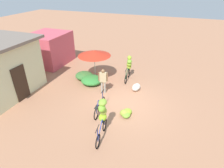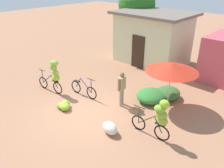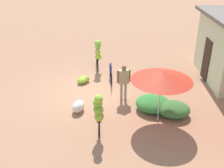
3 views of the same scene
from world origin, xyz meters
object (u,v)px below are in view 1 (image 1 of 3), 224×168
at_px(bicycle_leftmost, 102,115).
at_px(person_vendor, 103,79).
at_px(market_umbrella, 94,53).
at_px(bicycle_near_pile, 100,107).
at_px(banana_pile_on_ground, 126,113).
at_px(bicycle_center_loaded, 129,66).
at_px(shop_pink, 49,49).
at_px(produce_sack, 136,87).

distance_m(bicycle_leftmost, person_vendor, 3.41).
xyz_separation_m(market_umbrella, bicycle_near_pile, (-3.44, -1.86, -1.51)).
bearing_deg(banana_pile_on_ground, bicycle_center_loaded, 14.49).
relative_size(shop_pink, bicycle_center_loaded, 1.98).
bearing_deg(bicycle_near_pile, banana_pile_on_ground, -79.43).
bearing_deg(shop_pink, person_vendor, -115.99).
bearing_deg(bicycle_center_loaded, market_umbrella, 111.51).
bearing_deg(produce_sack, bicycle_near_pile, 157.00).
distance_m(bicycle_near_pile, produce_sack, 3.11).
relative_size(market_umbrella, banana_pile_on_ground, 2.68).
bearing_deg(market_umbrella, shop_pink, 74.13).
height_order(bicycle_near_pile, produce_sack, bicycle_near_pile).
distance_m(bicycle_center_loaded, produce_sack, 1.85).
height_order(market_umbrella, produce_sack, market_umbrella).
distance_m(bicycle_center_loaded, person_vendor, 2.57).
bearing_deg(market_umbrella, produce_sack, -100.82).
xyz_separation_m(shop_pink, bicycle_leftmost, (-6.05, -7.25, -0.21)).
xyz_separation_m(market_umbrella, person_vendor, (-1.57, -1.27, -0.90)).
xyz_separation_m(bicycle_leftmost, produce_sack, (4.13, -0.50, -0.78)).
relative_size(shop_pink, person_vendor, 2.03).
xyz_separation_m(shop_pink, produce_sack, (-1.92, -7.75, -0.99)).
xyz_separation_m(shop_pink, banana_pile_on_ground, (-4.52, -7.87, -1.06)).
relative_size(market_umbrella, produce_sack, 3.12).
bearing_deg(market_umbrella, bicycle_center_loaded, -68.49).
distance_m(bicycle_center_loaded, banana_pile_on_ground, 4.25).
height_order(bicycle_near_pile, bicycle_center_loaded, bicycle_center_loaded).
bearing_deg(bicycle_near_pile, shop_pink, 53.84).
height_order(bicycle_leftmost, bicycle_near_pile, bicycle_leftmost).
bearing_deg(banana_pile_on_ground, person_vendor, 49.78).
xyz_separation_m(bicycle_leftmost, bicycle_near_pile, (1.28, 0.72, -0.66)).
bearing_deg(shop_pink, bicycle_near_pile, -126.16).
height_order(bicycle_center_loaded, person_vendor, bicycle_center_loaded).
bearing_deg(bicycle_near_pile, produce_sack, -23.00).
xyz_separation_m(bicycle_near_pile, bicycle_center_loaded, (4.29, -0.29, 0.59)).
distance_m(banana_pile_on_ground, person_vendor, 2.64).
bearing_deg(bicycle_near_pile, bicycle_leftmost, -150.74).
distance_m(shop_pink, banana_pile_on_ground, 9.14).
bearing_deg(shop_pink, produce_sack, -103.89).
bearing_deg(produce_sack, banana_pile_on_ground, -177.30).
distance_m(bicycle_leftmost, bicycle_near_pile, 1.60).
height_order(market_umbrella, bicycle_near_pile, market_umbrella).
distance_m(market_umbrella, bicycle_near_pile, 4.19).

